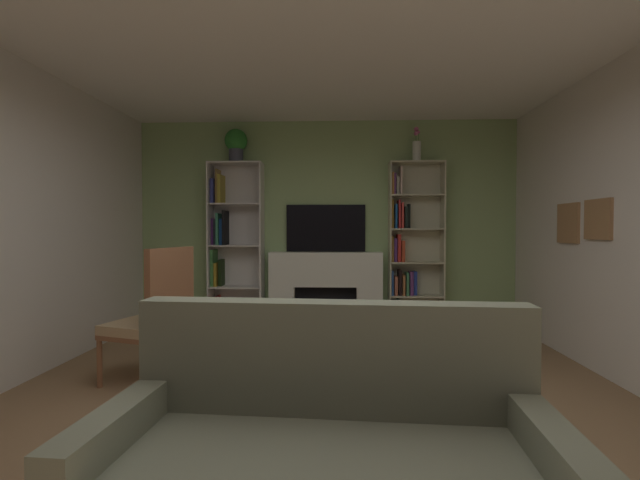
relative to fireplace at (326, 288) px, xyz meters
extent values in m
plane|color=olive|center=(0.00, -3.09, -0.54)|extent=(7.72, 7.72, 0.00)
cube|color=#93B575|center=(0.00, 0.15, 0.85)|extent=(5.17, 0.06, 2.77)
cube|color=#9F744A|center=(2.51, -1.76, 0.87)|extent=(0.03, 0.40, 0.37)
cube|color=slate|center=(2.50, -1.76, 0.87)|extent=(0.01, 0.34, 0.31)
cube|color=#9F744A|center=(2.51, -1.24, 0.84)|extent=(0.03, 0.40, 0.41)
cube|color=#656AA9|center=(2.50, -1.24, 0.84)|extent=(0.01, 0.34, 0.35)
cube|color=white|center=(-0.58, 0.00, -0.26)|extent=(0.34, 0.24, 0.55)
cube|color=white|center=(0.58, 0.00, -0.26)|extent=(0.34, 0.24, 0.55)
cube|color=white|center=(0.00, 0.00, 0.25)|extent=(1.49, 0.24, 0.45)
cube|color=black|center=(0.00, 0.08, -0.26)|extent=(0.82, 0.08, 0.55)
cube|color=#565A53|center=(0.00, -0.27, -0.52)|extent=(1.59, 0.30, 0.03)
cube|color=black|center=(0.00, 0.09, 0.79)|extent=(1.05, 0.06, 0.63)
cube|color=silver|center=(-1.53, -0.04, 0.56)|extent=(0.02, 0.33, 2.19)
cube|color=silver|center=(-0.84, -0.04, 0.56)|extent=(0.02, 0.33, 2.19)
cube|color=silver|center=(-1.19, 0.12, 0.56)|extent=(0.71, 0.02, 2.19)
cube|color=silver|center=(-1.19, -0.04, -0.53)|extent=(0.67, 0.33, 0.02)
cube|color=brown|center=(-1.49, -0.03, -0.34)|extent=(0.04, 0.27, 0.36)
cube|color=red|center=(-1.45, 0.00, -0.32)|extent=(0.04, 0.21, 0.40)
cube|color=black|center=(-1.41, -0.02, -0.37)|extent=(0.04, 0.26, 0.31)
cube|color=silver|center=(-1.19, -0.04, 0.01)|extent=(0.67, 0.33, 0.02)
cube|color=#3C793C|center=(-1.49, -0.02, 0.26)|extent=(0.04, 0.25, 0.48)
cube|color=olive|center=(-1.45, -0.01, 0.17)|extent=(0.04, 0.24, 0.31)
cube|color=black|center=(-1.40, 0.01, 0.20)|extent=(0.04, 0.20, 0.35)
cube|color=silver|center=(-1.19, -0.04, 0.56)|extent=(0.67, 0.33, 0.02)
cube|color=#60297A|center=(-1.50, 0.01, 0.74)|extent=(0.02, 0.18, 0.35)
cube|color=black|center=(-1.46, -0.01, 0.74)|extent=(0.02, 0.24, 0.34)
cube|color=#307555|center=(-1.42, -0.02, 0.78)|extent=(0.03, 0.26, 0.42)
cube|color=#18448F|center=(-1.38, 0.00, 0.74)|extent=(0.03, 0.22, 0.35)
cube|color=black|center=(-1.33, -0.03, 0.80)|extent=(0.03, 0.26, 0.45)
cube|color=silver|center=(-1.19, -0.04, 1.11)|extent=(0.67, 0.33, 0.02)
cube|color=navy|center=(-1.49, -0.01, 1.28)|extent=(0.04, 0.23, 0.33)
cube|color=olive|center=(-1.43, 0.00, 1.34)|extent=(0.03, 0.21, 0.45)
cube|color=olive|center=(-1.38, -0.03, 1.30)|extent=(0.04, 0.27, 0.38)
cube|color=silver|center=(-1.19, -0.04, 1.65)|extent=(0.67, 0.33, 0.02)
cube|color=beige|center=(0.84, -0.02, 0.56)|extent=(0.02, 0.28, 2.19)
cube|color=beige|center=(1.53, -0.02, 0.56)|extent=(0.02, 0.28, 2.19)
cube|color=beige|center=(1.19, 0.12, 0.56)|extent=(0.71, 0.02, 2.19)
cube|color=beige|center=(1.19, -0.02, -0.53)|extent=(0.67, 0.28, 0.02)
cube|color=black|center=(0.88, -0.01, -0.36)|extent=(0.03, 0.23, 0.31)
cube|color=black|center=(0.92, -0.01, -0.37)|extent=(0.04, 0.23, 0.29)
cube|color=#3C6C54|center=(0.96, 0.00, -0.33)|extent=(0.02, 0.21, 0.37)
cube|color=beige|center=(1.00, 0.00, -0.39)|extent=(0.04, 0.21, 0.25)
cube|color=beige|center=(1.19, -0.02, -0.10)|extent=(0.67, 0.28, 0.02)
cube|color=#274E94|center=(0.87, 0.00, 0.07)|extent=(0.03, 0.21, 0.32)
cube|color=#99543E|center=(0.92, 0.00, 0.04)|extent=(0.04, 0.22, 0.25)
cube|color=black|center=(0.97, 0.00, 0.08)|extent=(0.04, 0.20, 0.33)
cube|color=brown|center=(1.02, 0.00, 0.04)|extent=(0.03, 0.21, 0.26)
cube|color=#38724C|center=(1.07, 0.00, 0.06)|extent=(0.03, 0.21, 0.30)
cube|color=#5E3270|center=(1.13, 0.01, 0.06)|extent=(0.04, 0.19, 0.31)
cube|color=#243995|center=(1.18, 0.03, 0.07)|extent=(0.04, 0.16, 0.31)
cube|color=beige|center=(1.19, -0.02, 0.34)|extent=(0.67, 0.28, 0.02)
cube|color=brown|center=(0.87, 0.01, 0.52)|extent=(0.03, 0.20, 0.34)
cube|color=#512E72|center=(0.91, 0.01, 0.50)|extent=(0.04, 0.20, 0.31)
cube|color=red|center=(0.96, 0.00, 0.53)|extent=(0.04, 0.21, 0.36)
cube|color=#AD3C21|center=(1.01, 0.00, 0.49)|extent=(0.04, 0.21, 0.28)
cube|color=beige|center=(1.19, -0.02, 0.78)|extent=(0.67, 0.28, 0.02)
cube|color=#A57525|center=(0.87, 0.02, 0.98)|extent=(0.03, 0.18, 0.38)
cube|color=#184C92|center=(0.92, -0.01, 0.94)|extent=(0.02, 0.23, 0.31)
cube|color=#AC272B|center=(0.96, -0.01, 0.97)|extent=(0.02, 0.23, 0.37)
cube|color=#BC3631|center=(1.00, -0.01, 0.95)|extent=(0.03, 0.23, 0.33)
cube|color=black|center=(1.05, -0.01, 0.93)|extent=(0.04, 0.23, 0.28)
cube|color=black|center=(1.09, 0.03, 0.95)|extent=(0.03, 0.16, 0.32)
cube|color=beige|center=(1.19, -0.02, 1.22)|extent=(0.67, 0.28, 0.02)
cube|color=#9B662D|center=(0.87, -0.01, 1.37)|extent=(0.02, 0.24, 0.29)
cube|color=#64377E|center=(0.90, 0.01, 1.37)|extent=(0.03, 0.19, 0.28)
cube|color=beige|center=(0.94, 0.03, 1.34)|extent=(0.04, 0.16, 0.24)
cube|color=beige|center=(0.98, 0.00, 1.41)|extent=(0.02, 0.22, 0.37)
cube|color=beige|center=(1.19, -0.02, 1.65)|extent=(0.67, 0.28, 0.02)
cylinder|color=#45495A|center=(-1.19, -0.03, 1.74)|extent=(0.19, 0.19, 0.18)
sphere|color=#2A792B|center=(-1.19, -0.03, 1.95)|extent=(0.30, 0.30, 0.30)
cylinder|color=silver|center=(1.19, -0.03, 1.78)|extent=(0.11, 0.11, 0.26)
cylinder|color=#4C7F3F|center=(1.17, -0.05, 1.96)|extent=(0.01, 0.01, 0.10)
sphere|color=#CD6598|center=(1.17, -0.05, 2.02)|extent=(0.05, 0.05, 0.05)
cylinder|color=#4C7F3F|center=(1.18, -0.03, 1.99)|extent=(0.01, 0.01, 0.16)
sphere|color=#CD6598|center=(1.18, -0.03, 2.07)|extent=(0.06, 0.06, 0.06)
cylinder|color=#4C7F3F|center=(1.21, -0.03, 1.97)|extent=(0.01, 0.01, 0.12)
sphere|color=#CD6598|center=(1.21, -0.03, 2.03)|extent=(0.04, 0.04, 0.04)
cube|color=slate|center=(0.14, -3.75, 0.17)|extent=(1.85, 0.27, 0.53)
cube|color=slate|center=(-0.73, -4.06, -0.24)|extent=(0.19, 0.89, 0.59)
cylinder|color=brown|center=(-1.32, -2.43, -0.32)|extent=(0.04, 0.04, 0.44)
cylinder|color=brown|center=(-1.16, -1.93, -0.32)|extent=(0.04, 0.04, 0.44)
cylinder|color=brown|center=(-1.81, -2.28, -0.32)|extent=(0.04, 0.04, 0.44)
cylinder|color=brown|center=(-1.66, -1.78, -0.32)|extent=(0.04, 0.04, 0.44)
cube|color=tan|center=(-1.49, -2.11, -0.06)|extent=(0.70, 0.71, 0.08)
cube|color=brown|center=(-1.49, -2.11, -0.12)|extent=(0.70, 0.71, 0.04)
cube|color=brown|center=(-1.25, -2.18, 0.26)|extent=(0.22, 0.56, 0.72)
camera|label=1|loc=(0.17, -5.84, 0.78)|focal=24.83mm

